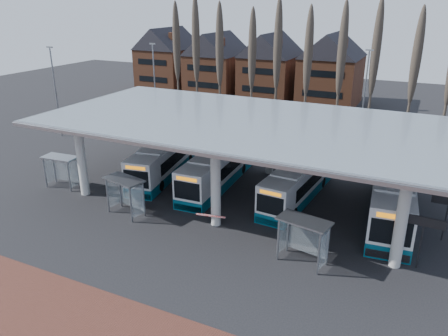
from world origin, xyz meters
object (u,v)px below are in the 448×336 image
at_px(bus_1, 218,168).
at_px(bus_2, 298,182).
at_px(shelter_0, 62,164).
at_px(bus_0, 165,158).
at_px(shelter_2, 305,231).
at_px(shelter_1, 126,188).
at_px(bus_3, 392,195).

relative_size(bus_1, bus_2, 1.04).
bearing_deg(shelter_0, bus_0, 39.67).
height_order(bus_1, shelter_2, bus_1).
distance_m(bus_0, shelter_1, 8.18).
height_order(bus_1, bus_2, bus_1).
bearing_deg(bus_0, shelter_1, -87.02).
height_order(bus_2, shelter_0, bus_2).
height_order(bus_0, bus_3, bus_3).
height_order(shelter_0, shelter_2, shelter_2).
xyz_separation_m(bus_2, shelter_0, (-18.73, -6.28, 0.56)).
bearing_deg(shelter_0, bus_2, 13.87).
relative_size(bus_1, shelter_1, 3.45).
bearing_deg(shelter_1, bus_0, 115.09).
bearing_deg(shelter_0, shelter_2, -11.01).
height_order(bus_1, shelter_1, bus_1).
distance_m(bus_1, shelter_1, 8.61).
relative_size(shelter_0, shelter_2, 0.91).
xyz_separation_m(shelter_1, shelter_2, (13.57, -0.61, 0.03)).
bearing_deg(shelter_2, shelter_1, -171.69).
bearing_deg(shelter_2, bus_0, 161.72).
xyz_separation_m(bus_0, bus_1, (5.40, -0.17, -0.01)).
bearing_deg(shelter_2, bus_3, 75.73).
bearing_deg(bus_1, bus_0, 175.25).
bearing_deg(bus_1, bus_3, -1.79).
bearing_deg(bus_3, bus_1, 176.06).
bearing_deg(bus_2, shelter_2, -66.99).
xyz_separation_m(bus_2, shelter_1, (-10.64, -8.08, 0.65)).
xyz_separation_m(bus_1, bus_3, (14.02, 0.28, 0.19)).
distance_m(bus_1, bus_2, 7.03).
bearing_deg(bus_0, bus_2, -9.09).
distance_m(bus_0, shelter_2, 17.59).
xyz_separation_m(bus_2, shelter_2, (2.93, -8.69, 0.68)).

